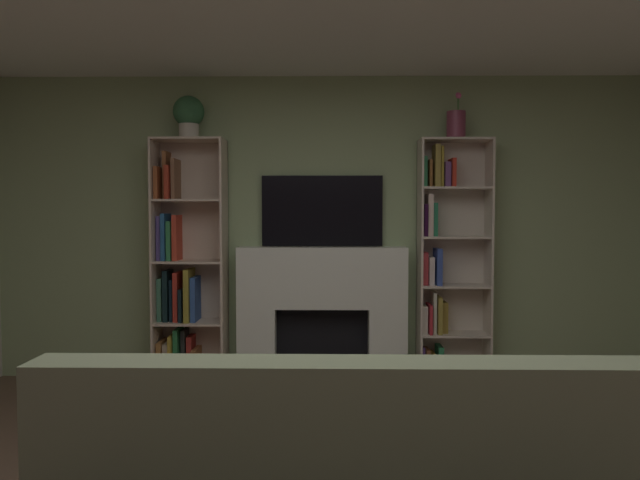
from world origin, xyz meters
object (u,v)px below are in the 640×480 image
at_px(potted_plant, 189,115).
at_px(vase_with_flowers, 456,124).
at_px(tv, 322,211).
at_px(bookshelf_right, 445,262).
at_px(bookshelf_left, 184,276).
at_px(fireplace, 322,310).

xyz_separation_m(potted_plant, vase_with_flowers, (2.19, -0.00, -0.08)).
xyz_separation_m(tv, bookshelf_right, (1.03, -0.07, -0.43)).
relative_size(tv, bookshelf_left, 0.50).
bearing_deg(bookshelf_left, fireplace, -0.29).
xyz_separation_m(fireplace, tv, (0.00, 0.09, 0.83)).
bearing_deg(bookshelf_right, potted_plant, -178.53).
distance_m(tv, vase_with_flowers, 1.31).
xyz_separation_m(bookshelf_left, potted_plant, (0.07, -0.03, 1.33)).
height_order(tv, vase_with_flowers, vase_with_flowers).
distance_m(fireplace, tv, 0.83).
relative_size(fireplace, bookshelf_right, 0.74).
relative_size(potted_plant, vase_with_flowers, 0.93).
relative_size(bookshelf_left, vase_with_flowers, 5.34).
bearing_deg(tv, vase_with_flowers, -6.27).
distance_m(tv, bookshelf_right, 1.11).
bearing_deg(bookshelf_right, vase_with_flowers, -38.97).
relative_size(fireplace, tv, 1.48).
height_order(tv, bookshelf_left, bookshelf_left).
bearing_deg(fireplace, potted_plant, -178.55).
bearing_deg(vase_with_flowers, tv, 173.73).
bearing_deg(potted_plant, bookshelf_left, 152.76).
height_order(bookshelf_right, potted_plant, potted_plant).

